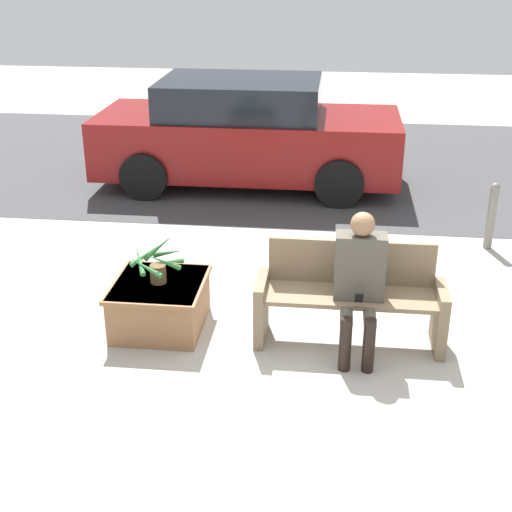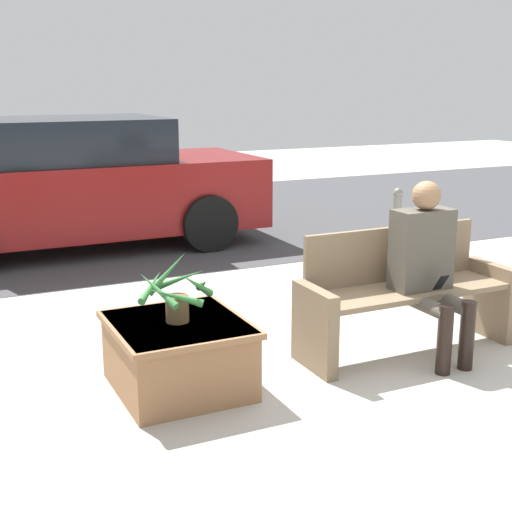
% 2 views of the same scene
% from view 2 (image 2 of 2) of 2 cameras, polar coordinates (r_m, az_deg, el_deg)
% --- Properties ---
extents(ground_plane, '(30.00, 30.00, 0.00)m').
position_cam_2_polar(ground_plane, '(5.27, 12.08, -8.43)').
color(ground_plane, '#ADA89E').
extents(road_surface, '(20.00, 6.00, 0.01)m').
position_cam_2_polar(road_surface, '(10.40, -8.05, 2.80)').
color(road_surface, '#424244').
rests_on(road_surface, ground_plane).
extents(bench, '(1.68, 0.51, 0.90)m').
position_cam_2_polar(bench, '(5.41, 11.75, -2.95)').
color(bench, '#7A664C').
rests_on(bench, ground_plane).
extents(person_seated, '(0.44, 0.58, 1.28)m').
position_cam_2_polar(person_seated, '(5.25, 13.60, -0.38)').
color(person_seated, '#4C473D').
rests_on(person_seated, ground_plane).
extents(planter_box, '(0.84, 0.90, 0.46)m').
position_cam_2_polar(planter_box, '(4.70, -6.23, -7.69)').
color(planter_box, '#936642').
rests_on(planter_box, ground_plane).
extents(potted_plant, '(0.51, 0.52, 0.43)m').
position_cam_2_polar(potted_plant, '(4.57, -6.41, -3.00)').
color(potted_plant, brown).
rests_on(potted_plant, planter_box).
extents(parked_car, '(4.39, 1.98, 1.55)m').
position_cam_2_polar(parked_car, '(8.82, -14.42, 5.57)').
color(parked_car, maroon).
rests_on(parked_car, ground_plane).
extents(bollard_post, '(0.11, 0.11, 0.81)m').
position_cam_2_polar(bollard_post, '(8.21, 11.19, 2.70)').
color(bollard_post, slate).
rests_on(bollard_post, ground_plane).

